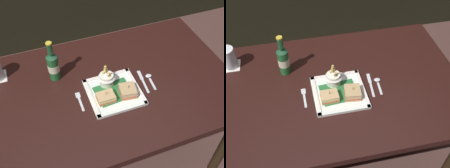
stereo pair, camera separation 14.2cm
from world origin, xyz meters
TOP-DOWN VIEW (x-y plane):
  - ground_plane at (0.00, 0.00)m, footprint 6.00×6.00m
  - dining_table at (0.00, 0.00)m, footprint 1.39×0.89m
  - square_plate at (0.00, -0.06)m, footprint 0.27×0.27m
  - sandwich_half_left at (-0.06, -0.10)m, footprint 0.09×0.07m
  - sandwich_half_right at (0.06, -0.10)m, footprint 0.09×0.10m
  - fries_cup at (-0.02, 0.01)m, footprint 0.09×0.09m
  - beer_bottle at (-0.26, 0.16)m, footprint 0.06×0.06m
  - fork at (-0.18, -0.05)m, footprint 0.02×0.13m
  - knife at (0.18, -0.03)m, footprint 0.03×0.17m
  - spoon at (0.23, -0.03)m, footprint 0.04×0.12m

SIDE VIEW (x-z plane):
  - ground_plane at x=0.00m, z-range 0.00..0.00m
  - dining_table at x=0.00m, z-range 0.28..1.00m
  - fork at x=-0.18m, z-range 0.72..0.72m
  - knife at x=0.18m, z-range 0.72..0.72m
  - spoon at x=0.23m, z-range 0.72..0.73m
  - square_plate at x=0.00m, z-range 0.72..0.74m
  - sandwich_half_left at x=-0.06m, z-range 0.72..0.78m
  - sandwich_half_right at x=0.06m, z-range 0.72..0.79m
  - fries_cup at x=-0.02m, z-range 0.72..0.84m
  - beer_bottle at x=-0.26m, z-range 0.69..0.93m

